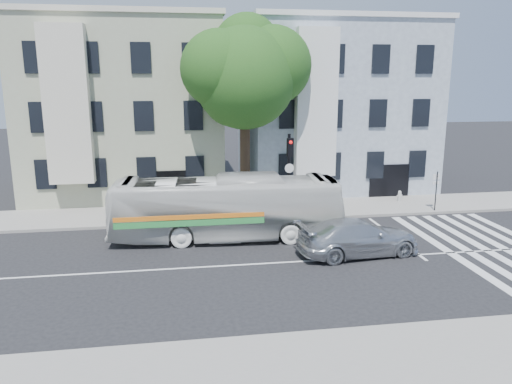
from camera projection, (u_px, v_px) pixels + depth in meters
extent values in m
plane|color=black|center=(273.00, 263.00, 20.80)|extent=(120.00, 120.00, 0.00)
cube|color=gray|center=(246.00, 211.00, 28.48)|extent=(80.00, 4.00, 0.15)
cube|color=gray|center=(329.00, 370.00, 13.08)|extent=(80.00, 4.00, 0.15)
cube|color=#AAB093|center=(127.00, 109.00, 32.93)|extent=(12.00, 10.00, 11.00)
cube|color=#8892A2|center=(331.00, 107.00, 35.04)|extent=(12.00, 10.00, 11.00)
cylinder|color=#2D2116|center=(245.00, 166.00, 28.39)|extent=(0.56, 0.56, 5.20)
sphere|color=#174416|center=(245.00, 78.00, 27.28)|extent=(5.60, 5.60, 5.60)
sphere|color=#174416|center=(272.00, 65.00, 27.75)|extent=(4.40, 4.40, 4.40)
sphere|color=#174416|center=(219.00, 69.00, 26.67)|extent=(4.20, 4.20, 4.20)
sphere|color=#174416|center=(247.00, 47.00, 28.09)|extent=(3.80, 3.80, 3.80)
sphere|color=#174416|center=(233.00, 96.00, 27.99)|extent=(3.40, 3.40, 3.40)
imported|color=silver|center=(227.00, 208.00, 23.63)|extent=(3.20, 11.09, 3.05)
imported|color=silver|center=(358.00, 237.00, 21.67)|extent=(2.81, 5.61, 1.57)
cylinder|color=black|center=(289.00, 178.00, 26.39)|extent=(0.16, 0.16, 4.69)
cube|color=black|center=(290.00, 147.00, 25.77)|extent=(0.34, 0.28, 0.95)
sphere|color=red|center=(291.00, 142.00, 25.58)|extent=(0.18, 0.18, 0.18)
cylinder|color=white|center=(289.00, 168.00, 26.12)|extent=(0.49, 0.08, 0.49)
cylinder|color=#B2B2AE|center=(399.00, 197.00, 30.49)|extent=(0.21, 0.21, 0.53)
sphere|color=#B2B2AE|center=(400.00, 192.00, 30.42)|extent=(0.19, 0.19, 0.19)
cylinder|color=#B2B2AE|center=(400.00, 196.00, 30.47)|extent=(0.37, 0.24, 0.12)
cylinder|color=black|center=(436.00, 191.00, 28.19)|extent=(0.06, 0.06, 2.25)
cube|color=white|center=(436.00, 177.00, 28.11)|extent=(0.41, 0.07, 0.31)
cube|color=white|center=(436.00, 183.00, 28.19)|extent=(0.41, 0.07, 0.16)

